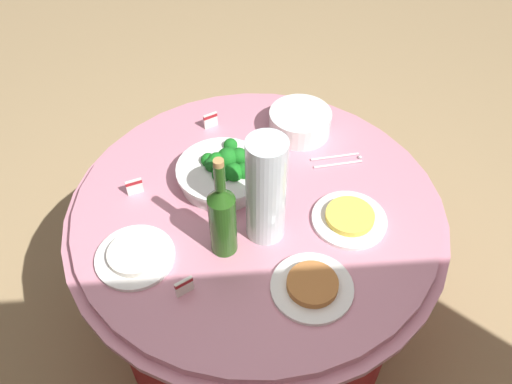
{
  "coord_description": "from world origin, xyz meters",
  "views": [
    {
      "loc": [
        0.08,
        1.06,
        1.93
      ],
      "look_at": [
        0.0,
        0.0,
        0.79
      ],
      "focal_mm": 37.13,
      "sensor_mm": 36.0,
      "label": 1
    }
  ],
  "objects_px": {
    "serving_tongs": "(339,160)",
    "label_placard_mid": "(134,186)",
    "wine_bottle": "(222,217)",
    "food_plate_peanuts": "(312,286)",
    "label_placard_rear": "(210,120)",
    "broccoli_bowl": "(223,171)",
    "food_plate_fried_egg": "(349,218)",
    "decorative_fruit_vase": "(266,193)",
    "food_plate_rice": "(135,255)",
    "plate_stack": "(300,122)",
    "label_placard_front": "(184,286)"
  },
  "relations": [
    {
      "from": "wine_bottle",
      "to": "food_plate_fried_egg",
      "type": "relative_size",
      "value": 1.53
    },
    {
      "from": "broccoli_bowl",
      "to": "food_plate_fried_egg",
      "type": "bearing_deg",
      "value": 152.03
    },
    {
      "from": "broccoli_bowl",
      "to": "serving_tongs",
      "type": "bearing_deg",
      "value": -170.6
    },
    {
      "from": "food_plate_peanuts",
      "to": "food_plate_fried_egg",
      "type": "bearing_deg",
      "value": -122.93
    },
    {
      "from": "serving_tongs",
      "to": "wine_bottle",
      "type": "bearing_deg",
      "value": 39.85
    },
    {
      "from": "broccoli_bowl",
      "to": "food_plate_peanuts",
      "type": "relative_size",
      "value": 1.27
    },
    {
      "from": "wine_bottle",
      "to": "food_plate_peanuts",
      "type": "height_order",
      "value": "wine_bottle"
    },
    {
      "from": "serving_tongs",
      "to": "food_plate_fried_egg",
      "type": "distance_m",
      "value": 0.25
    },
    {
      "from": "broccoli_bowl",
      "to": "wine_bottle",
      "type": "height_order",
      "value": "wine_bottle"
    },
    {
      "from": "broccoli_bowl",
      "to": "label_placard_front",
      "type": "height_order",
      "value": "broccoli_bowl"
    },
    {
      "from": "broccoli_bowl",
      "to": "wine_bottle",
      "type": "xyz_separation_m",
      "value": [
        0.01,
        0.26,
        0.08
      ]
    },
    {
      "from": "broccoli_bowl",
      "to": "wine_bottle",
      "type": "bearing_deg",
      "value": 88.3
    },
    {
      "from": "wine_bottle",
      "to": "label_placard_rear",
      "type": "bearing_deg",
      "value": -87.09
    },
    {
      "from": "label_placard_rear",
      "to": "serving_tongs",
      "type": "bearing_deg",
      "value": 153.29
    },
    {
      "from": "food_plate_fried_egg",
      "to": "label_placard_mid",
      "type": "distance_m",
      "value": 0.65
    },
    {
      "from": "wine_bottle",
      "to": "food_plate_fried_egg",
      "type": "height_order",
      "value": "wine_bottle"
    },
    {
      "from": "food_plate_rice",
      "to": "label_placard_mid",
      "type": "distance_m",
      "value": 0.25
    },
    {
      "from": "decorative_fruit_vase",
      "to": "wine_bottle",
      "type": "bearing_deg",
      "value": 22.37
    },
    {
      "from": "label_placard_front",
      "to": "label_placard_rear",
      "type": "height_order",
      "value": "same"
    },
    {
      "from": "label_placard_front",
      "to": "label_placard_mid",
      "type": "xyz_separation_m",
      "value": [
        0.16,
        -0.37,
        0.0
      ]
    },
    {
      "from": "label_placard_mid",
      "to": "label_placard_rear",
      "type": "relative_size",
      "value": 1.0
    },
    {
      "from": "serving_tongs",
      "to": "label_placard_front",
      "type": "height_order",
      "value": "label_placard_front"
    },
    {
      "from": "wine_bottle",
      "to": "food_plate_rice",
      "type": "xyz_separation_m",
      "value": [
        0.25,
        0.02,
        -0.12
      ]
    },
    {
      "from": "broccoli_bowl",
      "to": "food_plate_fried_egg",
      "type": "xyz_separation_m",
      "value": [
        -0.36,
        0.19,
        -0.03
      ]
    },
    {
      "from": "food_plate_fried_egg",
      "to": "label_placard_front",
      "type": "bearing_deg",
      "value": 23.46
    },
    {
      "from": "decorative_fruit_vase",
      "to": "label_placard_mid",
      "type": "bearing_deg",
      "value": -25.18
    },
    {
      "from": "food_plate_peanuts",
      "to": "label_placard_rear",
      "type": "xyz_separation_m",
      "value": [
        0.25,
        -0.68,
        0.02
      ]
    },
    {
      "from": "label_placard_front",
      "to": "label_placard_rear",
      "type": "distance_m",
      "value": 0.67
    },
    {
      "from": "serving_tongs",
      "to": "label_placard_mid",
      "type": "xyz_separation_m",
      "value": [
        0.65,
        0.09,
        0.03
      ]
    },
    {
      "from": "label_placard_rear",
      "to": "plate_stack",
      "type": "bearing_deg",
      "value": 170.91
    },
    {
      "from": "wine_bottle",
      "to": "food_plate_peanuts",
      "type": "distance_m",
      "value": 0.3
    },
    {
      "from": "decorative_fruit_vase",
      "to": "serving_tongs",
      "type": "relative_size",
      "value": 2.03
    },
    {
      "from": "decorative_fruit_vase",
      "to": "label_placard_rear",
      "type": "xyz_separation_m",
      "value": [
        0.15,
        -0.48,
        -0.13
      ]
    },
    {
      "from": "broccoli_bowl",
      "to": "plate_stack",
      "type": "xyz_separation_m",
      "value": [
        -0.27,
        -0.22,
        -0.0
      ]
    },
    {
      "from": "food_plate_peanuts",
      "to": "label_placard_rear",
      "type": "bearing_deg",
      "value": -69.83
    },
    {
      "from": "food_plate_rice",
      "to": "food_plate_peanuts",
      "type": "bearing_deg",
      "value": 163.82
    },
    {
      "from": "decorative_fruit_vase",
      "to": "label_placard_front",
      "type": "height_order",
      "value": "decorative_fruit_vase"
    },
    {
      "from": "label_placard_mid",
      "to": "wine_bottle",
      "type": "bearing_deg",
      "value": 138.99
    },
    {
      "from": "food_plate_rice",
      "to": "label_placard_front",
      "type": "height_order",
      "value": "label_placard_front"
    },
    {
      "from": "plate_stack",
      "to": "food_plate_rice",
      "type": "height_order",
      "value": "plate_stack"
    },
    {
      "from": "broccoli_bowl",
      "to": "decorative_fruit_vase",
      "type": "xyz_separation_m",
      "value": [
        -0.11,
        0.21,
        0.12
      ]
    },
    {
      "from": "plate_stack",
      "to": "label_placard_rear",
      "type": "height_order",
      "value": "plate_stack"
    },
    {
      "from": "broccoli_bowl",
      "to": "food_plate_peanuts",
      "type": "height_order",
      "value": "broccoli_bowl"
    },
    {
      "from": "wine_bottle",
      "to": "serving_tongs",
      "type": "bearing_deg",
      "value": -140.15
    },
    {
      "from": "food_plate_fried_egg",
      "to": "food_plate_peanuts",
      "type": "bearing_deg",
      "value": 57.07
    },
    {
      "from": "broccoli_bowl",
      "to": "food_plate_peanuts",
      "type": "xyz_separation_m",
      "value": [
        -0.22,
        0.41,
        -0.03
      ]
    },
    {
      "from": "wine_bottle",
      "to": "label_placard_rear",
      "type": "relative_size",
      "value": 6.11
    },
    {
      "from": "food_plate_rice",
      "to": "decorative_fruit_vase",
      "type": "bearing_deg",
      "value": -169.48
    },
    {
      "from": "wine_bottle",
      "to": "food_plate_rice",
      "type": "height_order",
      "value": "wine_bottle"
    },
    {
      "from": "food_plate_fried_egg",
      "to": "label_placard_front",
      "type": "height_order",
      "value": "label_placard_front"
    }
  ]
}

